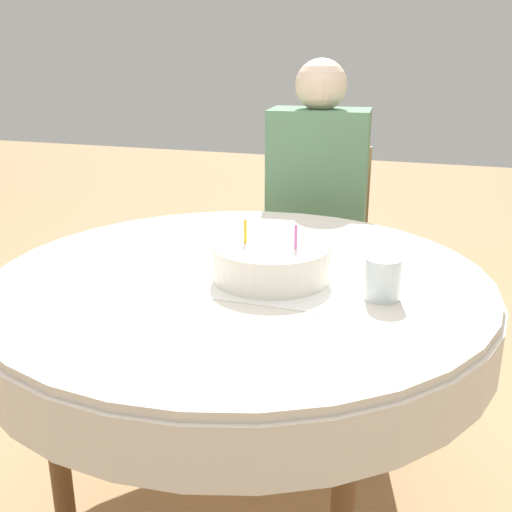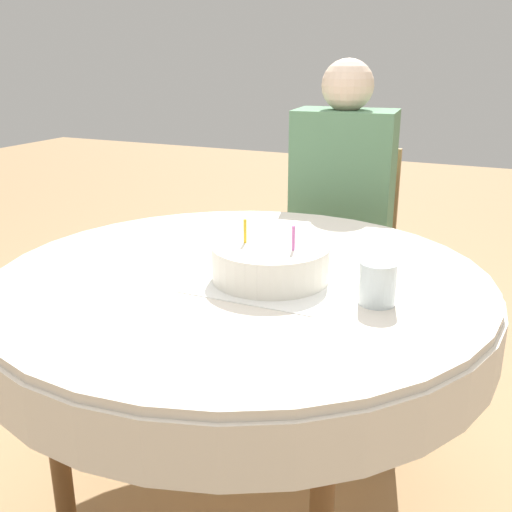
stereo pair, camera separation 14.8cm
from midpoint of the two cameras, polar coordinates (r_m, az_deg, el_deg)
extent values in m
plane|color=#A37F56|center=(1.89, 1.19, -22.38)|extent=(12.00, 12.00, 0.00)
cylinder|color=silver|center=(1.52, 1.37, -1.97)|extent=(1.25, 1.25, 0.02)
cylinder|color=silver|center=(1.55, 1.35, -4.55)|extent=(1.27, 1.27, 0.13)
cylinder|color=brown|center=(1.59, -15.87, -16.20)|extent=(0.05, 0.05, 0.69)
cylinder|color=brown|center=(2.08, -3.68, -6.72)|extent=(0.05, 0.05, 0.69)
cylinder|color=brown|center=(1.89, 15.32, -10.24)|extent=(0.05, 0.05, 0.69)
cube|color=#A37A4C|center=(2.45, 9.67, -0.49)|extent=(0.48, 0.48, 0.04)
cube|color=#A37A4C|center=(2.58, 10.68, 5.64)|extent=(0.39, 0.07, 0.41)
cylinder|color=#A37A4C|center=(2.39, 4.09, -6.68)|extent=(0.04, 0.04, 0.43)
cylinder|color=#A37A4C|center=(2.34, 13.22, -7.80)|extent=(0.04, 0.04, 0.43)
cylinder|color=#A37A4C|center=(2.73, 6.12, -3.40)|extent=(0.04, 0.04, 0.43)
cylinder|color=#A37A4C|center=(2.69, 14.08, -4.30)|extent=(0.04, 0.04, 0.43)
cylinder|color=beige|center=(2.39, 6.48, -6.36)|extent=(0.09, 0.09, 0.46)
cylinder|color=beige|center=(2.36, 10.98, -6.90)|extent=(0.09, 0.09, 0.46)
cube|color=#568460|center=(2.36, 10.07, 6.55)|extent=(0.40, 0.27, 0.58)
sphere|color=beige|center=(2.31, 10.62, 15.68)|extent=(0.19, 0.19, 0.19)
cube|color=white|center=(1.47, 4.25, -2.24)|extent=(0.34, 0.34, 0.00)
cylinder|color=white|center=(1.46, 4.29, -0.63)|extent=(0.29, 0.29, 0.09)
cylinder|color=#D166B2|center=(1.41, 6.60, 1.66)|extent=(0.01, 0.01, 0.06)
cylinder|color=gold|center=(1.45, 1.86, 2.35)|extent=(0.01, 0.01, 0.06)
cylinder|color=silver|center=(1.36, 14.60, -2.57)|extent=(0.08, 0.08, 0.10)
camera|label=1|loc=(0.07, -87.14, 0.97)|focal=42.00mm
camera|label=2|loc=(0.07, 92.86, -0.97)|focal=42.00mm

